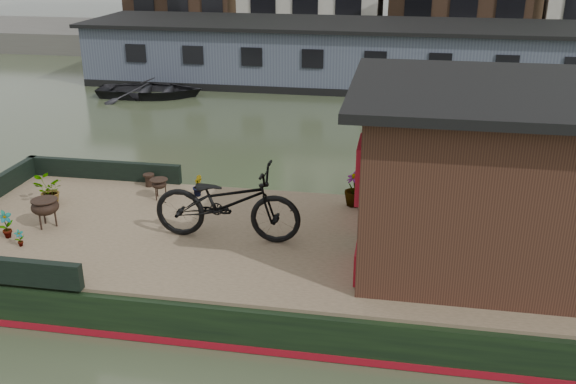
% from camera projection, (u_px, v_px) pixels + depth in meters
% --- Properties ---
extents(ground, '(120.00, 120.00, 0.00)m').
position_uv_depth(ground, '(331.00, 281.00, 9.73)').
color(ground, '#2E3522').
rests_on(ground, ground).
extents(houseboat_hull, '(14.01, 4.02, 0.60)m').
position_uv_depth(houseboat_hull, '(245.00, 258.00, 9.84)').
color(houseboat_hull, black).
rests_on(houseboat_hull, ground).
extents(houseboat_deck, '(11.80, 3.80, 0.05)m').
position_uv_depth(houseboat_deck, '(332.00, 244.00, 9.50)').
color(houseboat_deck, '#836C51').
rests_on(houseboat_deck, houseboat_hull).
extents(bow_bulwark, '(3.00, 4.00, 0.35)m').
position_uv_depth(bow_bulwark, '(17.00, 208.00, 10.25)').
color(bow_bulwark, black).
rests_on(bow_bulwark, houseboat_deck).
extents(cabin, '(4.00, 3.50, 2.42)m').
position_uv_depth(cabin, '(495.00, 173.00, 8.67)').
color(cabin, black).
rests_on(cabin, houseboat_deck).
extents(bicycle, '(2.20, 0.78, 1.15)m').
position_uv_depth(bicycle, '(227.00, 202.00, 9.41)').
color(bicycle, black).
rests_on(bicycle, houseboat_deck).
extents(potted_plant_a, '(0.25, 0.28, 0.43)m').
position_uv_depth(potted_plant_a, '(6.00, 225.00, 9.55)').
color(potted_plant_a, maroon).
rests_on(potted_plant_a, houseboat_deck).
extents(potted_plant_b, '(0.21, 0.23, 0.36)m').
position_uv_depth(potted_plant_b, '(197.00, 186.00, 11.13)').
color(potted_plant_b, maroon).
rests_on(potted_plant_b, houseboat_deck).
extents(potted_plant_c, '(0.60, 0.58, 0.51)m').
position_uv_depth(potted_plant_c, '(48.00, 191.00, 10.70)').
color(potted_plant_c, brown).
rests_on(potted_plant_c, houseboat_deck).
extents(potted_plant_d, '(0.47, 0.47, 0.62)m').
position_uv_depth(potted_plant_d, '(355.00, 188.00, 10.68)').
color(potted_plant_d, brown).
rests_on(potted_plant_d, houseboat_deck).
extents(potted_plant_e, '(0.16, 0.16, 0.26)m').
position_uv_depth(potted_plant_e, '(20.00, 238.00, 9.32)').
color(potted_plant_e, '#96362C').
rests_on(potted_plant_e, houseboat_deck).
extents(brazier_front, '(0.45, 0.45, 0.46)m').
position_uv_depth(brazier_front, '(46.00, 213.00, 9.92)').
color(brazier_front, black).
rests_on(brazier_front, houseboat_deck).
extents(brazier_rear, '(0.34, 0.34, 0.35)m').
position_uv_depth(brazier_rear, '(159.00, 189.00, 11.01)').
color(brazier_rear, black).
rests_on(brazier_rear, houseboat_deck).
extents(bollard_port, '(0.20, 0.20, 0.23)m').
position_uv_depth(bollard_port, '(149.00, 180.00, 11.57)').
color(bollard_port, black).
rests_on(bollard_port, houseboat_deck).
extents(dinghy, '(3.65, 2.81, 0.70)m').
position_uv_depth(dinghy, '(150.00, 86.00, 20.73)').
color(dinghy, black).
rests_on(dinghy, ground).
extents(far_houseboat, '(20.40, 4.40, 2.11)m').
position_uv_depth(far_houseboat, '(378.00, 57.00, 22.16)').
color(far_houseboat, '#47505F').
rests_on(far_houseboat, ground).
extents(quay, '(60.00, 6.00, 0.90)m').
position_uv_depth(quay, '(384.00, 43.00, 28.30)').
color(quay, '#47443F').
rests_on(quay, ground).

